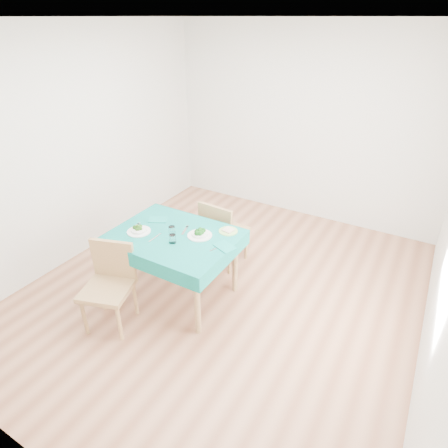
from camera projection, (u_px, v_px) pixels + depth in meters
The scene contains 16 objects.
room_shell at pixel (224, 179), 3.57m from camera, with size 4.02×4.52×2.73m.
table at pixel (176, 265), 3.99m from camera, with size 1.25×0.95×0.76m, color #09685F.
chair_near at pixel (105, 279), 3.50m from camera, with size 0.44×0.48×1.10m, color #9A7548.
chair_far at pixel (225, 221), 4.45m from camera, with size 0.46×0.50×1.14m, color #9A7548.
bowl_near at pixel (139, 229), 3.84m from camera, with size 0.24×0.24×0.07m, color white, non-canonical shape.
bowl_far at pixel (200, 233), 3.77m from camera, with size 0.25×0.25×0.08m, color white, non-canonical shape.
fork_near at pixel (134, 227), 3.95m from camera, with size 0.02×0.16×0.00m, color silver.
knife_near at pixel (155, 237), 3.75m from camera, with size 0.01×0.19×0.00m, color silver.
fork_far at pixel (185, 230), 3.88m from camera, with size 0.02×0.18×0.00m, color silver.
knife_far at pixel (217, 248), 3.59m from camera, with size 0.01×0.19×0.00m, color silver.
napkin_near at pixel (158, 220), 4.07m from camera, with size 0.19×0.14×0.01m, color #0D7269.
napkin_far at pixel (225, 247), 3.60m from camera, with size 0.21×0.14×0.01m, color #0D7269.
tumbler_center at pixel (172, 230), 3.79m from camera, with size 0.07×0.07×0.09m, color white.
tumbler_side at pixel (173, 239), 3.65m from camera, with size 0.07×0.07×0.09m, color white.
side_plate at pixel (228, 231), 3.86m from camera, with size 0.20×0.20×0.01m, color #9DD467.
bread_slice at pixel (228, 230), 3.85m from camera, with size 0.10×0.10×0.02m, color beige.
Camera 1 is at (1.67, -2.88, 2.71)m, focal length 30.00 mm.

